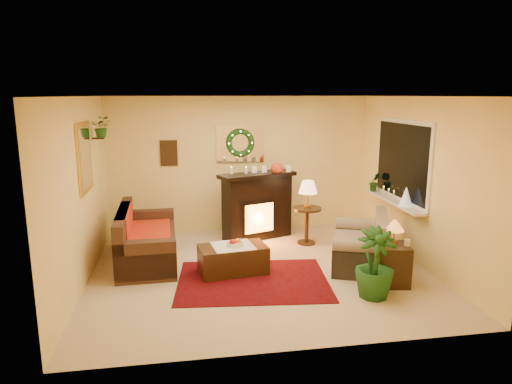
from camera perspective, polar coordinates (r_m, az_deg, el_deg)
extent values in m
plane|color=beige|center=(7.04, 0.47, -9.78)|extent=(5.00, 5.00, 0.00)
plane|color=white|center=(6.54, 0.51, 11.88)|extent=(5.00, 5.00, 0.00)
plane|color=#EFD88C|center=(8.86, -2.00, 3.48)|extent=(5.00, 5.00, 0.00)
plane|color=#EFD88C|center=(4.54, 5.36, -4.93)|extent=(5.00, 5.00, 0.00)
plane|color=#EFD88C|center=(6.72, -21.02, -0.09)|extent=(4.50, 4.50, 0.00)
plane|color=#EFD88C|center=(7.51, 19.65, 1.22)|extent=(4.50, 4.50, 0.00)
cube|color=#430606|center=(6.67, -0.39, -11.01)|extent=(2.29, 1.81, 0.01)
cube|color=#3C1F15|center=(7.54, -13.42, -5.18)|extent=(0.94, 2.01, 0.85)
cube|color=red|center=(7.68, -13.54, -4.67)|extent=(0.77, 1.25, 0.02)
cube|color=black|center=(8.44, 0.13, -2.15)|extent=(1.32, 0.81, 1.16)
sphere|color=red|center=(8.34, 2.62, 2.94)|extent=(0.23, 0.23, 0.23)
cylinder|color=white|center=(8.20, -3.11, 2.49)|extent=(0.06, 0.06, 0.18)
cylinder|color=silver|center=(8.21, -1.26, 2.52)|extent=(0.06, 0.06, 0.17)
cube|color=white|center=(8.79, -2.00, 6.04)|extent=(0.92, 0.02, 0.72)
torus|color=#194719|center=(8.75, -1.97, 6.15)|extent=(0.55, 0.11, 0.55)
cube|color=#381E11|center=(8.74, -10.84, 4.81)|extent=(0.32, 0.03, 0.48)
cube|color=gold|center=(6.93, -20.65, 4.07)|extent=(0.03, 0.84, 1.00)
imported|color=#194719|center=(7.62, -18.67, 6.53)|extent=(0.33, 0.28, 0.36)
cube|color=gray|center=(7.33, 12.91, -5.72)|extent=(1.26, 1.59, 0.80)
cube|color=white|center=(7.94, 17.78, 3.73)|extent=(0.03, 1.86, 1.36)
cube|color=black|center=(7.93, 17.69, 3.73)|extent=(0.02, 1.70, 1.22)
cube|color=white|center=(8.01, 16.80, -1.09)|extent=(0.22, 1.86, 0.04)
cone|color=silver|center=(7.59, 18.24, -0.58)|extent=(0.22, 0.22, 0.33)
imported|color=#1A3515|center=(8.59, 14.61, 1.37)|extent=(0.25, 0.20, 0.46)
cylinder|color=#3E2518|center=(8.22, 6.35, -4.24)|extent=(0.65, 0.65, 0.66)
cone|color=#FACE8C|center=(8.06, 6.49, -0.50)|extent=(0.33, 0.33, 0.51)
cube|color=#38210C|center=(6.77, 16.49, -8.79)|extent=(0.55, 0.55, 0.57)
cone|color=orange|center=(6.66, 16.90, -4.84)|extent=(0.27, 0.27, 0.40)
cube|color=black|center=(6.90, -2.89, -8.41)|extent=(1.06, 0.68, 0.42)
cylinder|color=silver|center=(6.79, -2.62, -6.59)|extent=(0.24, 0.24, 0.05)
imported|color=#306027|center=(6.22, 14.63, -8.77)|extent=(1.59, 1.59, 2.79)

